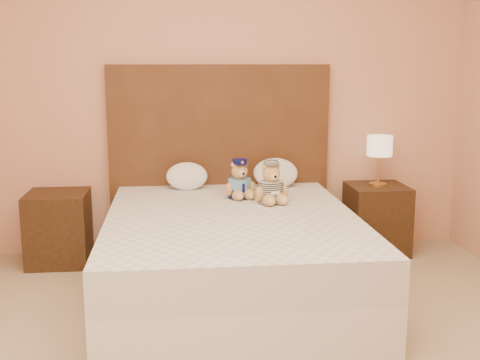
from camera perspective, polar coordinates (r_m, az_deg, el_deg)
name	(u,v)px	position (r m, az deg, el deg)	size (l,w,h in m)	color
room_walls	(246,1)	(3.04, 0.55, 16.58)	(4.04, 4.52, 2.72)	tan
bed	(232,255)	(3.96, -0.78, -7.16)	(1.60, 2.00, 0.55)	white
headboard	(220,159)	(4.83, -1.95, 1.97)	(1.75, 0.08, 1.50)	#523118
nightstand_left	(59,228)	(4.80, -16.81, -4.38)	(0.45, 0.45, 0.55)	#392612
nightstand_right	(376,219)	(4.98, 12.81, -3.61)	(0.45, 0.45, 0.55)	#392612
lamp	(380,148)	(4.87, 13.10, 2.93)	(0.20, 0.20, 0.40)	gold
teddy_police	(240,179)	(4.33, -0.04, 0.11)	(0.24, 0.23, 0.28)	#B77E47
teddy_prisoner	(271,183)	(4.18, 2.97, -0.26)	(0.26, 0.25, 0.29)	#B77E47
pillow_left	(187,175)	(4.66, -5.06, 0.49)	(0.32, 0.21, 0.22)	white
pillow_right	(276,172)	(4.72, 3.40, 0.80)	(0.35, 0.23, 0.25)	white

